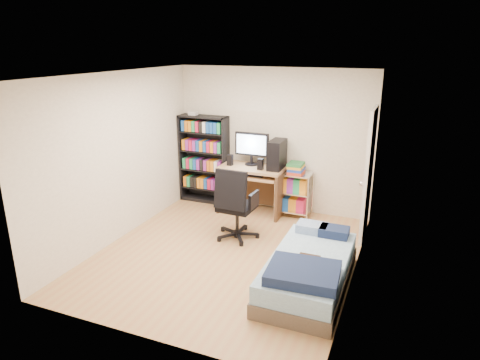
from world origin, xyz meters
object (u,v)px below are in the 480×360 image
at_px(media_shelf, 204,158).
at_px(office_chair, 236,216).
at_px(computer_desk, 259,171).
at_px(bed, 309,270).

height_order(media_shelf, office_chair, media_shelf).
xyz_separation_m(computer_desk, office_chair, (0.04, -1.16, -0.40)).
xyz_separation_m(media_shelf, computer_desk, (1.15, -0.16, -0.08)).
bearing_deg(office_chair, computer_desk, 94.53).
bearing_deg(media_shelf, bed, -41.64).
height_order(computer_desk, bed, computer_desk).
bearing_deg(computer_desk, office_chair, -87.88).
bearing_deg(bed, computer_desk, 123.63).
height_order(computer_desk, office_chair, computer_desk).
height_order(media_shelf, computer_desk, media_shelf).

